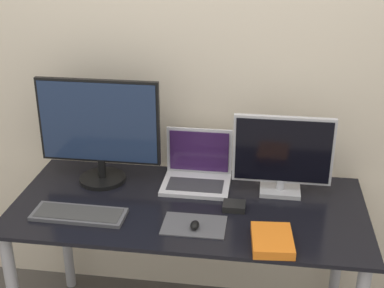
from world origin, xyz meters
TOP-DOWN VIEW (x-y plane):
  - wall_back at (0.00, 0.78)m, footprint 7.00×0.05m
  - desk at (0.00, 0.36)m, footprint 1.55×0.72m
  - monitor_left at (-0.44, 0.53)m, footprint 0.57×0.22m
  - monitor_right at (0.40, 0.53)m, footprint 0.44×0.13m
  - laptop at (0.01, 0.57)m, footprint 0.31×0.24m
  - keyboard at (-0.44, 0.20)m, footprint 0.40×0.15m
  - mousepad at (0.05, 0.19)m, footprint 0.26×0.18m
  - mouse at (0.05, 0.17)m, footprint 0.04×0.06m
  - book at (0.37, 0.11)m, footprint 0.17×0.22m
  - power_brick at (0.20, 0.35)m, footprint 0.10×0.08m

SIDE VIEW (x-z plane):
  - desk at x=0.00m, z-range 0.26..1.01m
  - mousepad at x=0.05m, z-range 0.75..0.76m
  - keyboard at x=-0.44m, z-range 0.75..0.77m
  - power_brick at x=0.20m, z-range 0.75..0.78m
  - book at x=0.37m, z-range 0.75..0.79m
  - mouse at x=0.05m, z-range 0.76..0.79m
  - laptop at x=0.01m, z-range 0.69..0.94m
  - monitor_right at x=0.40m, z-range 0.76..1.13m
  - monitor_left at x=-0.44m, z-range 0.77..1.27m
  - wall_back at x=0.00m, z-range 0.00..2.50m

